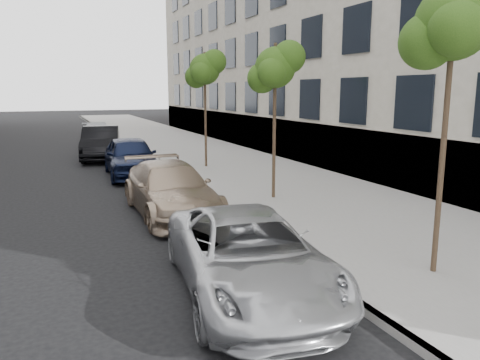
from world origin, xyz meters
TOP-DOWN VIEW (x-y plane):
  - ground at (0.00, 0.00)m, footprint 160.00×160.00m
  - sidewalk at (4.30, 24.00)m, footprint 6.40×72.00m
  - curb at (1.18, 24.00)m, footprint 0.15×72.00m
  - tree_near at (3.23, 1.50)m, footprint 1.63×1.43m
  - tree_mid at (3.23, 8.00)m, footprint 1.58×1.38m
  - tree_far at (3.23, 14.50)m, footprint 1.65×1.45m
  - minivan at (-0.18, 2.22)m, footprint 2.89×5.14m
  - suv at (-0.10, 7.71)m, footprint 2.00×4.90m
  - sedan_blue at (-0.10, 14.07)m, footprint 2.09×4.72m
  - sedan_black at (-0.64, 19.44)m, footprint 2.48×5.12m
  - sedan_rear at (-0.10, 26.12)m, footprint 1.87×4.50m

SIDE VIEW (x-z plane):
  - ground at x=0.00m, z-range 0.00..0.00m
  - sidewalk at x=4.30m, z-range 0.00..0.14m
  - curb at x=1.18m, z-range 0.00..0.14m
  - sedan_rear at x=-0.10m, z-range 0.00..1.30m
  - minivan at x=-0.18m, z-range 0.00..1.36m
  - suv at x=-0.10m, z-range 0.00..1.42m
  - sedan_blue at x=-0.10m, z-range 0.00..1.58m
  - sedan_black at x=-0.64m, z-range 0.00..1.62m
  - tree_mid at x=3.23m, z-range 1.69..6.37m
  - tree_far at x=3.23m, z-range 1.78..6.70m
  - tree_near at x=3.23m, z-range 1.91..7.07m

